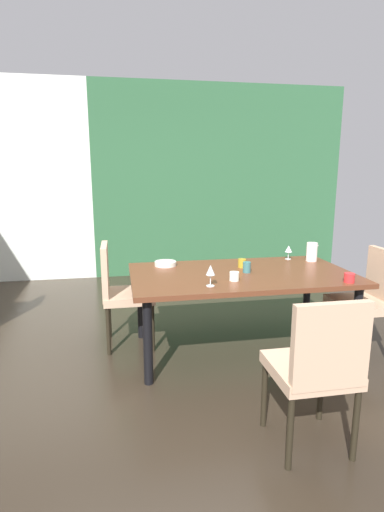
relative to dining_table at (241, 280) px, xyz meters
The scene contains 15 objects.
ground_plane 1.00m from the dining_table, 155.14° to the right, with size 6.23×6.33×0.02m, color #2E251B.
back_panel_interior 3.89m from the dining_table, 132.82° to the left, with size 2.42×0.10×2.81m, color silver.
garden_window_panel 2.95m from the dining_table, 79.35° to the left, with size 3.81×0.10×2.81m, color #2C5937.
dining_table is the anchor object (origin of this frame).
chair_right_near 1.08m from the dining_table, 16.08° to the right, with size 0.44×0.44×0.93m.
chair_head_near 1.34m from the dining_table, 89.37° to the right, with size 0.44×0.44×0.93m.
chair_left_far 1.08m from the dining_table, 163.93° to the left, with size 0.45×0.44×0.94m.
wine_glass_corner 0.53m from the dining_table, 135.56° to the right, with size 0.07×0.07×0.16m.
wine_glass_west 0.76m from the dining_table, 34.51° to the left, with size 0.07×0.07×0.14m.
serving_bowl_south 0.72m from the dining_table, 148.91° to the left, with size 0.20×0.20×0.04m, color silver.
cup_center 0.29m from the dining_table, 119.58° to the right, with size 0.08×0.08×0.07m, color silver.
cup_north 0.12m from the dining_table, ahead, with size 0.07×0.07×0.09m, color #35686A.
cup_near_shelf 0.87m from the dining_table, 30.95° to the right, with size 0.08×0.08×0.07m, color red.
cup_right 0.22m from the dining_table, 70.95° to the left, with size 0.07×0.07×0.08m, color #A68721.
pitcher_east 0.87m from the dining_table, 20.87° to the left, with size 0.12×0.10×0.18m.
Camera 1 is at (-0.34, -2.87, 1.58)m, focal length 28.00 mm.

